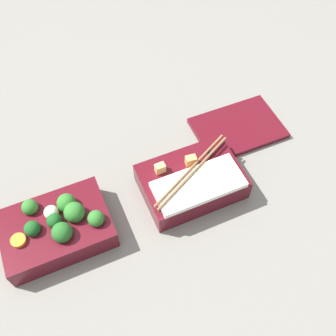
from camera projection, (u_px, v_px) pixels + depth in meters
ground_plane at (126, 210)px, 0.82m from camera, size 3.00×3.00×0.00m
bento_tray_vegetable at (58, 228)px, 0.76m from camera, size 0.21×0.14×0.08m
bento_tray_rice at (192, 182)px, 0.82m from camera, size 0.21×0.14×0.07m
bento_lid at (238, 128)px, 0.93m from camera, size 0.20×0.14×0.01m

